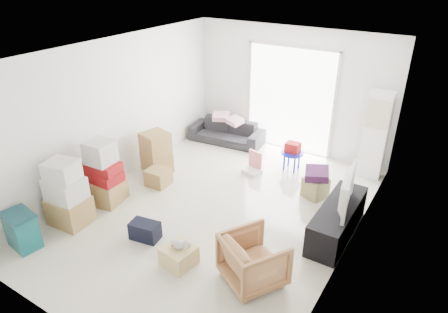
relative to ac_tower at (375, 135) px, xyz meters
name	(u,v)px	position (x,y,z in m)	size (l,w,h in m)	color
room_shell	(214,138)	(-1.95, -2.65, 0.48)	(4.98, 6.48, 3.18)	beige
sliding_door	(290,95)	(-1.95, 0.33, 0.37)	(2.10, 0.04, 2.33)	white
ac_tower	(375,135)	(0.00, 0.00, 0.00)	(0.45, 0.30, 1.75)	white
tv_console	(337,220)	(0.05, -2.21, -0.61)	(0.48, 1.59, 0.53)	black
television	(340,202)	(0.05, -2.21, -0.28)	(1.01, 0.58, 0.13)	black
sofa	(227,129)	(-3.27, -0.15, -0.54)	(1.74, 0.51, 0.68)	#242429
pillow_left	(221,110)	(-3.45, -0.12, -0.13)	(0.41, 0.32, 0.13)	#D299A2
pillow_right	(235,115)	(-3.03, -0.18, -0.14)	(0.31, 0.25, 0.11)	#D299A2
armchair	(254,258)	(-0.58, -3.80, -0.49)	(0.75, 0.70, 0.77)	tan
storage_bins	(22,230)	(-3.85, -5.01, -0.58)	(0.55, 0.42, 0.58)	#0F5359
box_stack_a	(67,196)	(-3.75, -4.23, -0.37)	(0.65, 0.56, 1.13)	olive
box_stack_b	(104,176)	(-3.75, -3.46, -0.37)	(0.68, 0.68, 1.17)	olive
box_stack_c	(156,153)	(-3.72, -2.12, -0.47)	(0.68, 0.62, 0.84)	olive
loose_box	(158,177)	(-3.33, -2.53, -0.71)	(0.40, 0.40, 0.33)	olive
duffel_bag	(145,231)	(-2.43, -3.90, -0.73)	(0.45, 0.27, 0.29)	black
ottoman	(315,187)	(-0.63, -1.33, -0.69)	(0.37, 0.37, 0.37)	#948756
blanket	(317,175)	(-0.63, -1.33, -0.43)	(0.41, 0.41, 0.14)	#481D48
kids_table	(292,151)	(-1.42, -0.59, -0.46)	(0.46, 0.46, 0.60)	#131AB3
toy_walker	(253,167)	(-2.02, -1.14, -0.75)	(0.39, 0.35, 0.45)	silver
wood_crate	(179,255)	(-1.63, -4.07, -0.73)	(0.42, 0.42, 0.28)	#D5BF7B
plush_bunny	(180,244)	(-1.60, -4.07, -0.52)	(0.30, 0.17, 0.15)	#B2ADA8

